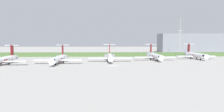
% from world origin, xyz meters
% --- Properties ---
extents(ground_plane, '(500.00, 500.00, 0.00)m').
position_xyz_m(ground_plane, '(0.00, 30.00, 0.00)').
color(ground_plane, '#9E9B96').
extents(grass_berm, '(320.00, 20.00, 1.97)m').
position_xyz_m(grass_berm, '(0.00, 63.28, 0.99)').
color(grass_berm, '#4C6B38').
rests_on(grass_berm, ground).
extents(regional_jet_nearest, '(22.81, 31.00, 9.00)m').
position_xyz_m(regional_jet_nearest, '(-50.45, 3.98, 2.54)').
color(regional_jet_nearest, silver).
rests_on(regional_jet_nearest, ground).
extents(regional_jet_second, '(22.81, 31.00, 9.00)m').
position_xyz_m(regional_jet_second, '(-26.17, 9.54, 2.54)').
color(regional_jet_second, silver).
rests_on(regional_jet_second, ground).
extents(regional_jet_third, '(22.81, 31.00, 9.00)m').
position_xyz_m(regional_jet_third, '(-1.01, 20.04, 2.54)').
color(regional_jet_third, silver).
rests_on(regional_jet_third, ground).
extents(regional_jet_fourth, '(22.81, 31.00, 9.00)m').
position_xyz_m(regional_jet_fourth, '(24.55, 26.47, 2.54)').
color(regional_jet_fourth, silver).
rests_on(regional_jet_fourth, ground).
extents(regional_jet_fifth, '(22.81, 31.00, 9.00)m').
position_xyz_m(regional_jet_fifth, '(50.72, 33.53, 2.54)').
color(regional_jet_fifth, silver).
rests_on(regional_jet_fifth, ground).
extents(antenna_mast, '(4.40, 0.50, 28.42)m').
position_xyz_m(antenna_mast, '(53.55, 69.42, 11.71)').
color(antenna_mast, '#B2B2B7').
rests_on(antenna_mast, ground).
extents(distant_hangar, '(58.66, 21.62, 17.06)m').
position_xyz_m(distant_hangar, '(75.26, 101.39, 8.53)').
color(distant_hangar, gray).
rests_on(distant_hangar, ground).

